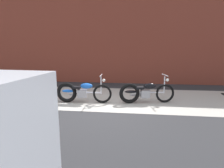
# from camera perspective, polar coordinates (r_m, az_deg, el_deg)

# --- Properties ---
(ground_plane) EXTENTS (80.00, 80.00, 0.00)m
(ground_plane) POSITION_cam_1_polar(r_m,az_deg,el_deg) (5.78, -4.39, -8.65)
(ground_plane) COLOR #2D2D30
(sidewalk_slab) EXTENTS (36.00, 3.50, 0.01)m
(sidewalk_slab) POSITION_cam_1_polar(r_m,az_deg,el_deg) (7.42, -1.73, -4.16)
(sidewalk_slab) COLOR #B2ADA3
(sidewalk_slab) RESTS_ON ground
(brick_building_wall) EXTENTS (36.00, 0.50, 5.30)m
(brick_building_wall) POSITION_cam_1_polar(r_m,az_deg,el_deg) (10.62, 1.10, 14.79)
(brick_building_wall) COLOR brown
(brick_building_wall) RESTS_ON ground
(motorcycle_blue) EXTENTS (2.01, 0.58, 1.03)m
(motorcycle_blue) POSITION_cam_1_polar(r_m,az_deg,el_deg) (6.74, -9.88, -2.42)
(motorcycle_blue) COLOR black
(motorcycle_blue) RESTS_ON ground
(motorcycle_black) EXTENTS (1.99, 0.67, 1.03)m
(motorcycle_black) POSITION_cam_1_polar(r_m,az_deg,el_deg) (6.68, 9.60, -2.52)
(motorcycle_black) COLOR black
(motorcycle_black) RESTS_ON ground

